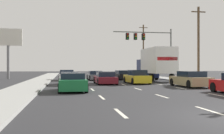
# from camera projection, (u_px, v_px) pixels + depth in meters

# --- Properties ---
(ground_plane) EXTENTS (140.00, 140.00, 0.00)m
(ground_plane) POSITION_uv_depth(u_px,v_px,m) (109.00, 80.00, 33.07)
(ground_plane) COLOR #2B2B2D
(sidewalk_right) EXTENTS (2.60, 80.00, 0.14)m
(sidewalk_right) POSITION_uv_depth(u_px,v_px,m) (190.00, 81.00, 29.56)
(sidewalk_right) COLOR #9E9E99
(sidewalk_right) RESTS_ON ground_plane
(sidewalk_left) EXTENTS (2.60, 80.00, 0.14)m
(sidewalk_left) POSITION_uv_depth(u_px,v_px,m) (36.00, 83.00, 26.72)
(sidewalk_left) COLOR #9E9E99
(sidewalk_left) RESTS_ON ground_plane
(lane_markings) EXTENTS (6.94, 57.00, 0.01)m
(lane_markings) POSITION_uv_depth(u_px,v_px,m) (110.00, 81.00, 32.24)
(lane_markings) COLOR silver
(lane_markings) RESTS_ON ground_plane
(car_silver) EXTENTS (1.91, 4.09, 1.29)m
(car_silver) POSITION_uv_depth(u_px,v_px,m) (67.00, 76.00, 32.66)
(car_silver) COLOR #B7BABF
(car_silver) RESTS_ON ground_plane
(car_white) EXTENTS (1.82, 4.23, 1.18)m
(car_white) POSITION_uv_depth(u_px,v_px,m) (69.00, 79.00, 24.77)
(car_white) COLOR white
(car_white) RESTS_ON ground_plane
(car_green) EXTENTS (1.87, 4.08, 1.24)m
(car_green) POSITION_uv_depth(u_px,v_px,m) (73.00, 83.00, 18.12)
(car_green) COLOR #196B38
(car_green) RESTS_ON ground_plane
(car_gray) EXTENTS (1.85, 4.59, 1.16)m
(car_gray) POSITION_uv_depth(u_px,v_px,m) (95.00, 76.00, 33.72)
(car_gray) COLOR slate
(car_gray) RESTS_ON ground_plane
(car_maroon) EXTENTS (1.88, 4.30, 1.18)m
(car_maroon) POSITION_uv_depth(u_px,v_px,m) (105.00, 78.00, 25.69)
(car_maroon) COLOR maroon
(car_maroon) RESTS_ON ground_plane
(car_black) EXTENTS (1.92, 4.67, 1.21)m
(car_black) POSITION_uv_depth(u_px,v_px,m) (122.00, 75.00, 34.59)
(car_black) COLOR black
(car_black) RESTS_ON ground_plane
(car_yellow) EXTENTS (1.87, 4.25, 1.35)m
(car_yellow) POSITION_uv_depth(u_px,v_px,m) (137.00, 77.00, 26.45)
(car_yellow) COLOR yellow
(car_yellow) RESTS_ON ground_plane
(box_truck) EXTENTS (2.70, 7.59, 3.76)m
(box_truck) POSITION_uv_depth(u_px,v_px,m) (156.00, 63.00, 31.06)
(box_truck) COLOR white
(box_truck) RESTS_ON ground_plane
(car_tan) EXTENTS (2.04, 4.32, 1.29)m
(car_tan) POSITION_uv_depth(u_px,v_px,m) (190.00, 80.00, 22.15)
(car_tan) COLOR tan
(car_tan) RESTS_ON ground_plane
(traffic_signal_mast) EXTENTS (8.85, 0.69, 7.32)m
(traffic_signal_mast) POSITION_uv_depth(u_px,v_px,m) (145.00, 40.00, 39.18)
(traffic_signal_mast) COLOR #595B56
(traffic_signal_mast) RESTS_ON ground_plane
(utility_pole_mid) EXTENTS (1.80, 0.28, 8.88)m
(utility_pole_mid) POSITION_uv_depth(u_px,v_px,m) (198.00, 43.00, 32.13)
(utility_pole_mid) COLOR brown
(utility_pole_mid) RESTS_ON ground_plane
(utility_pole_far) EXTENTS (1.80, 0.28, 10.50)m
(utility_pole_far) POSITION_uv_depth(u_px,v_px,m) (143.00, 49.00, 56.05)
(utility_pole_far) COLOR brown
(utility_pole_far) RESTS_ON ground_plane
(roadside_billboard) EXTENTS (3.67, 0.36, 6.87)m
(roadside_billboard) POSITION_uv_depth(u_px,v_px,m) (8.00, 44.00, 36.38)
(roadside_billboard) COLOR slate
(roadside_billboard) RESTS_ON ground_plane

